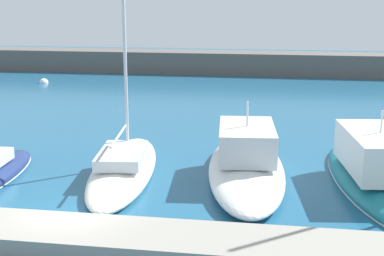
% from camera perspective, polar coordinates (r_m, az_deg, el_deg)
% --- Properties ---
extents(ground_plane, '(120.00, 120.00, 0.00)m').
position_cam_1_polar(ground_plane, '(18.49, -12.77, -9.80)').
color(ground_plane, '#1E567A').
extents(dock_pier, '(35.39, 2.23, 0.58)m').
position_cam_1_polar(dock_pier, '(17.10, -14.69, -10.88)').
color(dock_pier, gray).
rests_on(dock_pier, ground_plane).
extents(breakwater_seawall, '(108.00, 3.40, 2.04)m').
position_cam_1_polar(breakwater_seawall, '(52.21, 1.63, 6.98)').
color(breakwater_seawall, '#5B5651').
rests_on(breakwater_seawall, ground_plane).
extents(sailboat_ivory_fourth, '(3.57, 9.65, 20.58)m').
position_cam_1_polar(sailboat_ivory_fourth, '(22.70, -7.27, -3.87)').
color(sailboat_ivory_fourth, silver).
rests_on(sailboat_ivory_fourth, ground_plane).
extents(motorboat_white_fifth, '(3.98, 10.60, 3.41)m').
position_cam_1_polar(motorboat_white_fifth, '(22.39, 5.77, -3.57)').
color(motorboat_white_fifth, white).
rests_on(motorboat_white_fifth, ground_plane).
extents(motorboat_teal_sixth, '(4.14, 10.46, 3.47)m').
position_cam_1_polar(motorboat_teal_sixth, '(22.50, 18.86, -4.27)').
color(motorboat_teal_sixth, '#19707F').
rests_on(motorboat_teal_sixth, ground_plane).
extents(mooring_buoy_white, '(0.77, 0.77, 0.77)m').
position_cam_1_polar(mooring_buoy_white, '(48.01, -15.44, 4.64)').
color(mooring_buoy_white, white).
rests_on(mooring_buoy_white, ground_plane).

